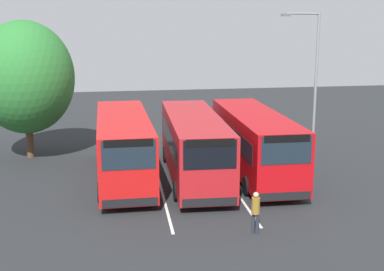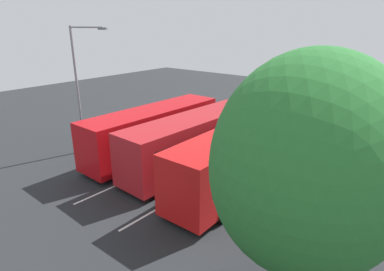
{
  "view_description": "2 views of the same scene",
  "coord_description": "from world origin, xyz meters",
  "px_view_note": "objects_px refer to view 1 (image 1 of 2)",
  "views": [
    {
      "loc": [
        25.42,
        -4.39,
        7.96
      ],
      "look_at": [
        -1.34,
        0.23,
        1.93
      ],
      "focal_mm": 48.2,
      "sensor_mm": 36.0,
      "label": 1
    },
    {
      "loc": [
        -14.43,
        -11.48,
        8.58
      ],
      "look_at": [
        0.85,
        0.77,
        1.75
      ],
      "focal_mm": 30.06,
      "sensor_mm": 36.0,
      "label": 2
    }
  ],
  "objects_px": {
    "bus_center_left": "(194,145)",
    "depot_tree": "(25,77)",
    "pedestrian": "(256,209)",
    "street_lamp": "(313,76)",
    "bus_center_right": "(255,141)",
    "bus_far_left": "(123,145)"
  },
  "relations": [
    {
      "from": "pedestrian",
      "to": "depot_tree",
      "type": "bearing_deg",
      "value": 75.51
    },
    {
      "from": "bus_center_right",
      "to": "street_lamp",
      "type": "relative_size",
      "value": 1.24
    },
    {
      "from": "pedestrian",
      "to": "bus_center_right",
      "type": "bearing_deg",
      "value": 22.55
    },
    {
      "from": "bus_center_right",
      "to": "pedestrian",
      "type": "relative_size",
      "value": 6.31
    },
    {
      "from": "bus_center_left",
      "to": "bus_center_right",
      "type": "height_order",
      "value": "same"
    },
    {
      "from": "pedestrian",
      "to": "depot_tree",
      "type": "height_order",
      "value": "depot_tree"
    },
    {
      "from": "bus_far_left",
      "to": "street_lamp",
      "type": "distance_m",
      "value": 11.63
    },
    {
      "from": "pedestrian",
      "to": "street_lamp",
      "type": "relative_size",
      "value": 0.2
    },
    {
      "from": "bus_center_left",
      "to": "street_lamp",
      "type": "bearing_deg",
      "value": 113.08
    },
    {
      "from": "bus_far_left",
      "to": "bus_center_right",
      "type": "relative_size",
      "value": 1.0
    },
    {
      "from": "pedestrian",
      "to": "street_lamp",
      "type": "height_order",
      "value": "street_lamp"
    },
    {
      "from": "street_lamp",
      "to": "depot_tree",
      "type": "xyz_separation_m",
      "value": [
        -3.12,
        -16.34,
        -0.09
      ]
    },
    {
      "from": "depot_tree",
      "to": "street_lamp",
      "type": "bearing_deg",
      "value": 79.17
    },
    {
      "from": "pedestrian",
      "to": "depot_tree",
      "type": "distance_m",
      "value": 17.07
    },
    {
      "from": "bus_center_right",
      "to": "street_lamp",
      "type": "distance_m",
      "value": 5.77
    },
    {
      "from": "bus_center_left",
      "to": "depot_tree",
      "type": "xyz_separation_m",
      "value": [
        -5.89,
        -8.91,
        2.98
      ]
    },
    {
      "from": "street_lamp",
      "to": "depot_tree",
      "type": "bearing_deg",
      "value": -29.87
    },
    {
      "from": "bus_center_left",
      "to": "street_lamp",
      "type": "distance_m",
      "value": 8.5
    },
    {
      "from": "bus_center_right",
      "to": "bus_far_left",
      "type": "bearing_deg",
      "value": -91.11
    },
    {
      "from": "bus_center_left",
      "to": "bus_center_right",
      "type": "xyz_separation_m",
      "value": [
        -0.19,
        3.28,
        0.0
      ]
    },
    {
      "from": "bus_far_left",
      "to": "street_lamp",
      "type": "xyz_separation_m",
      "value": [
        -2.25,
        10.99,
        3.08
      ]
    },
    {
      "from": "bus_center_left",
      "to": "depot_tree",
      "type": "height_order",
      "value": "depot_tree"
    }
  ]
}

